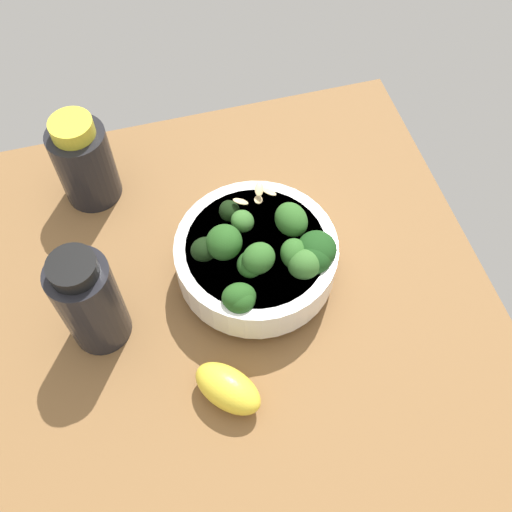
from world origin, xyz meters
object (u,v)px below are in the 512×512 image
Objects in this scene: lemon_wedge at (228,388)px; bottle_tall at (89,297)px; bottle_short at (84,162)px; bowl_of_broccoli at (258,256)px.

bottle_tall is (11.67, 11.80, 4.57)cm from lemon_wedge.
lemon_wedge is at bearing -134.67° from bottle_tall.
bottle_short is (31.00, 10.29, 3.67)cm from lemon_wedge.
bottle_short is at bearing 18.36° from lemon_wedge.
lemon_wedge is (-13.30, 6.88, -2.24)cm from bowl_of_broccoli.
bowl_of_broccoli reaches higher than lemon_wedge.
bowl_of_broccoli is at bearing -135.88° from bottle_short.
bottle_tall is (-1.63, 18.68, 2.33)cm from bowl_of_broccoli.
bottle_short reaches higher than lemon_wedge.
lemon_wedge is 32.87cm from bottle_short.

